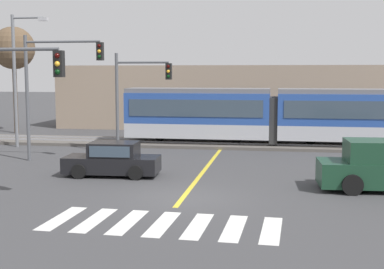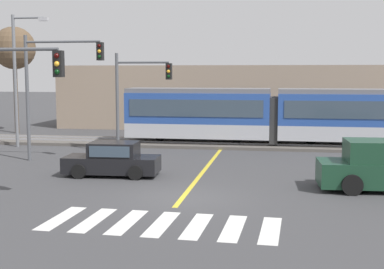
# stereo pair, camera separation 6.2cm
# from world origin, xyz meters

# --- Properties ---
(ground_plane) EXTENTS (200.00, 200.00, 0.00)m
(ground_plane) POSITION_xyz_m (0.00, 0.00, 0.00)
(ground_plane) COLOR #3D3D3F
(track_bed) EXTENTS (120.00, 4.00, 0.18)m
(track_bed) POSITION_xyz_m (0.00, 14.48, 0.09)
(track_bed) COLOR #56514C
(track_bed) RESTS_ON ground
(rail_near) EXTENTS (120.00, 0.08, 0.10)m
(rail_near) POSITION_xyz_m (0.00, 13.76, 0.23)
(rail_near) COLOR #939399
(rail_near) RESTS_ON track_bed
(rail_far) EXTENTS (120.00, 0.08, 0.10)m
(rail_far) POSITION_xyz_m (0.00, 15.20, 0.23)
(rail_far) COLOR #939399
(rail_far) RESTS_ON track_bed
(light_rail_tram) EXTENTS (18.50, 2.64, 3.43)m
(light_rail_tram) POSITION_xyz_m (3.10, 14.47, 2.05)
(light_rail_tram) COLOR #B7BAC1
(light_rail_tram) RESTS_ON track_bed
(crosswalk_stripe_0) EXTENTS (0.66, 2.82, 0.01)m
(crosswalk_stripe_0) POSITION_xyz_m (-3.30, -3.30, 0.00)
(crosswalk_stripe_0) COLOR silver
(crosswalk_stripe_0) RESTS_ON ground
(crosswalk_stripe_1) EXTENTS (0.66, 2.82, 0.01)m
(crosswalk_stripe_1) POSITION_xyz_m (-2.20, -3.34, 0.00)
(crosswalk_stripe_1) COLOR silver
(crosswalk_stripe_1) RESTS_ON ground
(crosswalk_stripe_2) EXTENTS (0.66, 2.82, 0.01)m
(crosswalk_stripe_2) POSITION_xyz_m (-1.10, -3.38, 0.00)
(crosswalk_stripe_2) COLOR silver
(crosswalk_stripe_2) RESTS_ON ground
(crosswalk_stripe_3) EXTENTS (0.66, 2.82, 0.01)m
(crosswalk_stripe_3) POSITION_xyz_m (0.00, -3.42, 0.00)
(crosswalk_stripe_3) COLOR silver
(crosswalk_stripe_3) RESTS_ON ground
(crosswalk_stripe_4) EXTENTS (0.66, 2.82, 0.01)m
(crosswalk_stripe_4) POSITION_xyz_m (1.10, -3.46, 0.00)
(crosswalk_stripe_4) COLOR silver
(crosswalk_stripe_4) RESTS_ON ground
(crosswalk_stripe_5) EXTENTS (0.66, 2.82, 0.01)m
(crosswalk_stripe_5) POSITION_xyz_m (2.20, -3.50, 0.00)
(crosswalk_stripe_5) COLOR silver
(crosswalk_stripe_5) RESTS_ON ground
(crosswalk_stripe_6) EXTENTS (0.66, 2.82, 0.01)m
(crosswalk_stripe_6) POSITION_xyz_m (3.30, -3.54, 0.00)
(crosswalk_stripe_6) COLOR silver
(crosswalk_stripe_6) RESTS_ON ground
(lane_centre_line) EXTENTS (0.20, 13.90, 0.01)m
(lane_centre_line) POSITION_xyz_m (0.00, 5.53, 0.00)
(lane_centre_line) COLOR gold
(lane_centre_line) RESTS_ON ground
(sedan_crossing) EXTENTS (4.28, 2.09, 1.52)m
(sedan_crossing) POSITION_xyz_m (-3.88, 3.74, 0.70)
(sedan_crossing) COLOR black
(sedan_crossing) RESTS_ON ground
(traffic_light_mid_left) EXTENTS (4.25, 0.38, 6.51)m
(traffic_light_mid_left) POSITION_xyz_m (-8.10, 7.03, 4.35)
(traffic_light_mid_left) COLOR #515459
(traffic_light_mid_left) RESTS_ON ground
(traffic_light_far_left) EXTENTS (3.25, 0.38, 5.68)m
(traffic_light_far_left) POSITION_xyz_m (-4.54, 10.22, 3.70)
(traffic_light_far_left) COLOR #515459
(traffic_light_far_left) RESTS_ON ground
(street_lamp_west) EXTENTS (2.36, 0.28, 8.08)m
(street_lamp_west) POSITION_xyz_m (-12.40, 11.79, 4.63)
(street_lamp_west) COLOR slate
(street_lamp_west) RESTS_ON ground
(bare_tree_far_west) EXTENTS (3.19, 3.19, 8.02)m
(bare_tree_far_west) POSITION_xyz_m (-16.35, 18.86, 6.36)
(bare_tree_far_west) COLOR brown
(bare_tree_far_west) RESTS_ON ground
(building_backdrop_far) EXTENTS (25.98, 6.00, 5.16)m
(building_backdrop_far) POSITION_xyz_m (-1.70, 25.37, 2.58)
(building_backdrop_far) COLOR gray
(building_backdrop_far) RESTS_ON ground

